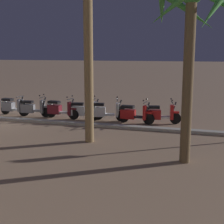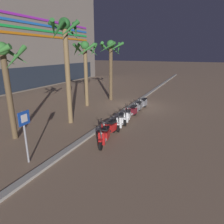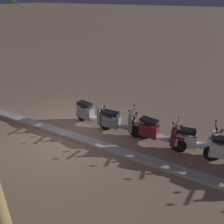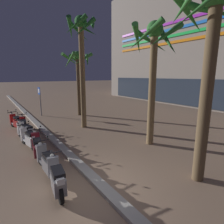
# 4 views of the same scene
# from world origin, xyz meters

# --- Properties ---
(ground_plane) EXTENTS (200.00, 200.00, 0.00)m
(ground_plane) POSITION_xyz_m (0.00, 0.00, 0.00)
(ground_plane) COLOR #93755B
(curb_strip) EXTENTS (60.00, 0.36, 0.12)m
(curb_strip) POSITION_xyz_m (0.00, 0.25, 0.06)
(curb_strip) COLOR #ADA89E
(curb_strip) RESTS_ON ground
(scooter_red_tail_end) EXTENTS (1.74, 0.68, 1.17)m
(scooter_red_tail_end) POSITION_xyz_m (-8.22, -1.04, 0.45)
(scooter_red_tail_end) COLOR black
(scooter_red_tail_end) RESTS_ON ground
(scooter_red_gap_after_mid) EXTENTS (1.75, 0.56, 1.17)m
(scooter_red_gap_after_mid) POSITION_xyz_m (-7.05, -0.80, 0.45)
(scooter_red_gap_after_mid) COLOR black
(scooter_red_gap_after_mid) RESTS_ON ground
(scooter_white_last_in_row) EXTENTS (1.82, 0.70, 1.17)m
(scooter_white_last_in_row) POSITION_xyz_m (-5.58, -0.90, 0.46)
(scooter_white_last_in_row) COLOR black
(scooter_white_last_in_row) RESTS_ON ground
(scooter_white_mid_front) EXTENTS (1.75, 0.65, 1.17)m
(scooter_white_mid_front) POSITION_xyz_m (-4.48, -0.95, 0.45)
(scooter_white_mid_front) COLOR black
(scooter_white_mid_front) RESTS_ON ground
(scooter_maroon_lead_nearest) EXTENTS (1.84, 0.61, 1.17)m
(scooter_maroon_lead_nearest) POSITION_xyz_m (-3.24, -0.85, 0.46)
(scooter_maroon_lead_nearest) COLOR black
(scooter_maroon_lead_nearest) RESTS_ON ground
(scooter_grey_mid_centre) EXTENTS (1.75, 0.56, 1.17)m
(scooter_grey_mid_centre) POSITION_xyz_m (-1.72, -0.86, 0.45)
(scooter_grey_mid_centre) COLOR black
(scooter_grey_mid_centre) RESTS_ON ground
(scooter_grey_far_back) EXTENTS (1.72, 0.59, 1.04)m
(scooter_grey_far_back) POSITION_xyz_m (-0.47, -0.92, 0.46)
(scooter_grey_far_back) COLOR black
(scooter_grey_far_back) RESTS_ON ground
(crossing_sign) EXTENTS (0.60, 0.13, 2.40)m
(crossing_sign) POSITION_xyz_m (-11.34, 1.20, 1.50)
(crossing_sign) COLOR #939399
(crossing_sign) RESTS_ON ground
(palm_tree_far_corner) EXTENTS (2.41, 2.55, 5.93)m
(palm_tree_far_corner) POSITION_xyz_m (1.44, 3.10, 4.43)
(palm_tree_far_corner) COLOR brown
(palm_tree_far_corner) RESTS_ON ground
(palm_tree_mid_walkway) EXTENTS (2.27, 2.43, 5.72)m
(palm_tree_mid_walkway) POSITION_xyz_m (-1.65, 4.10, 4.25)
(palm_tree_mid_walkway) COLOR olive
(palm_tree_mid_walkway) RESTS_ON ground
(palm_tree_near_sign) EXTENTS (2.44, 2.43, 5.28)m
(palm_tree_near_sign) POSITION_xyz_m (-9.74, 4.00, 3.98)
(palm_tree_near_sign) COLOR brown
(palm_tree_near_sign) RESTS_ON ground
(palm_tree_by_mall_entrance) EXTENTS (2.16, 2.18, 6.83)m
(palm_tree_by_mall_entrance) POSITION_xyz_m (-6.16, 2.71, 5.08)
(palm_tree_by_mall_entrance) COLOR olive
(palm_tree_by_mall_entrance) RESTS_ON ground
(pedestrian_strolling_near_curb) EXTENTS (0.34, 0.34, 1.63)m
(pedestrian_strolling_near_curb) POSITION_xyz_m (2.46, 9.19, 0.86)
(pedestrian_strolling_near_curb) COLOR #2D3351
(pedestrian_strolling_near_curb) RESTS_ON ground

